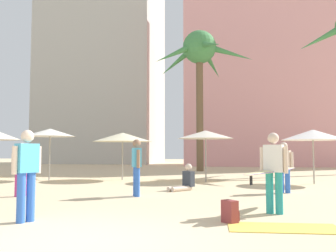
# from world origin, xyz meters

# --- Properties ---
(ground) EXTENTS (120.00, 120.00, 0.00)m
(ground) POSITION_xyz_m (0.00, 0.00, 0.00)
(ground) COLOR beige
(hotel_pink) EXTENTS (17.66, 8.29, 19.39)m
(hotel_pink) POSITION_xyz_m (6.43, 32.45, 9.70)
(hotel_pink) COLOR pink
(hotel_pink) RESTS_ON ground
(hotel_tower_gray) EXTENTS (13.28, 9.58, 36.37)m
(hotel_tower_gray) POSITION_xyz_m (-13.45, 36.86, 18.19)
(hotel_tower_gray) COLOR #BCB7AD
(hotel_tower_gray) RESTS_ON ground
(palm_tree_left) EXTENTS (6.94, 6.88, 9.77)m
(palm_tree_left) POSITION_xyz_m (-0.11, 20.40, 8.00)
(palm_tree_left) COLOR brown
(palm_tree_left) RESTS_ON ground
(cafe_umbrella_0) EXTENTS (2.80, 2.80, 2.23)m
(cafe_umbrella_0) POSITION_xyz_m (-2.95, 11.89, 2.01)
(cafe_umbrella_0) COLOR gray
(cafe_umbrella_0) RESTS_ON ground
(cafe_umbrella_1) EXTENTS (2.57, 2.57, 2.24)m
(cafe_umbrella_1) POSITION_xyz_m (5.48, 11.13, 2.02)
(cafe_umbrella_1) COLOR gray
(cafe_umbrella_1) RESTS_ON ground
(cafe_umbrella_4) EXTENTS (2.33, 2.33, 2.40)m
(cafe_umbrella_4) POSITION_xyz_m (-6.22, 11.04, 2.22)
(cafe_umbrella_4) COLOR gray
(cafe_umbrella_4) RESTS_ON ground
(cafe_umbrella_5) EXTENTS (2.50, 2.50, 2.28)m
(cafe_umbrella_5) POSITION_xyz_m (1.01, 11.62, 2.09)
(cafe_umbrella_5) COLOR gray
(cafe_umbrella_5) RESTS_ON ground
(beach_towel) EXTENTS (1.95, 1.01, 0.01)m
(beach_towel) POSITION_xyz_m (3.20, 1.78, 0.01)
(beach_towel) COLOR #F4CC4C
(beach_towel) RESTS_ON ground
(backpack) EXTENTS (0.35, 0.35, 0.42)m
(backpack) POSITION_xyz_m (2.28, 2.09, 0.20)
(backpack) COLOR brown
(backpack) RESTS_ON ground
(person_mid_left) EXTENTS (1.59, 2.82, 1.74)m
(person_mid_left) POSITION_xyz_m (3.19, 3.43, 0.93)
(person_mid_left) COLOR teal
(person_mid_left) RESTS_ON ground
(person_far_left) EXTENTS (0.89, 1.00, 0.91)m
(person_far_left) POSITION_xyz_m (0.62, 7.74, 0.31)
(person_far_left) COLOR beige
(person_far_left) RESTS_ON ground
(person_near_left) EXTENTS (0.59, 0.36, 1.63)m
(person_near_left) POSITION_xyz_m (3.90, 7.53, 0.89)
(person_near_left) COLOR blue
(person_near_left) RESTS_ON ground
(person_mid_center) EXTENTS (0.38, 0.58, 1.74)m
(person_mid_center) POSITION_xyz_m (-1.51, 1.45, 0.96)
(person_mid_center) COLOR blue
(person_mid_center) RESTS_ON ground
(person_mid_right) EXTENTS (0.41, 0.56, 1.59)m
(person_mid_right) POSITION_xyz_m (-3.92, 5.10, 0.87)
(person_mid_right) COLOR #B7337F
(person_mid_right) RESTS_ON ground
(person_far_right) EXTENTS (0.38, 0.58, 1.70)m
(person_far_right) POSITION_xyz_m (-0.55, 5.76, 0.93)
(person_far_right) COLOR blue
(person_far_right) RESTS_ON ground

